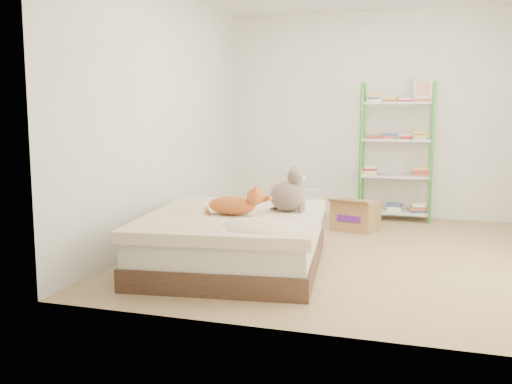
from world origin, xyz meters
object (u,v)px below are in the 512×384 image
at_px(orange_cat, 232,203).
at_px(white_bin, 306,204).
at_px(bed, 235,240).
at_px(cardboard_box, 356,215).
at_px(shelf_unit, 397,151).
at_px(grey_cat, 288,190).

bearing_deg(orange_cat, white_bin, 88.70).
relative_size(bed, white_bin, 5.12).
bearing_deg(orange_cat, cardboard_box, 69.58).
relative_size(orange_cat, shelf_unit, 0.28).
distance_m(cardboard_box, white_bin, 0.80).
xyz_separation_m(orange_cat, white_bin, (0.12, 2.40, -0.37)).
bearing_deg(bed, grey_cat, 21.53).
bearing_deg(orange_cat, bed, 93.07).
height_order(orange_cat, shelf_unit, shelf_unit).
relative_size(cardboard_box, white_bin, 1.42).
bearing_deg(grey_cat, white_bin, 8.31).
bearing_deg(bed, white_bin, 79.55).
bearing_deg(white_bin, shelf_unit, 17.68).
height_order(shelf_unit, white_bin, shelf_unit).
height_order(grey_cat, shelf_unit, shelf_unit).
distance_m(bed, cardboard_box, 2.06).
distance_m(orange_cat, grey_cat, 0.52).
height_order(orange_cat, cardboard_box, orange_cat).
xyz_separation_m(shelf_unit, cardboard_box, (-0.39, -0.78, -0.70)).
xyz_separation_m(bed, orange_cat, (0.00, -0.07, 0.33)).
relative_size(bed, shelf_unit, 1.16).
xyz_separation_m(grey_cat, cardboard_box, (0.38, 1.66, -0.50)).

